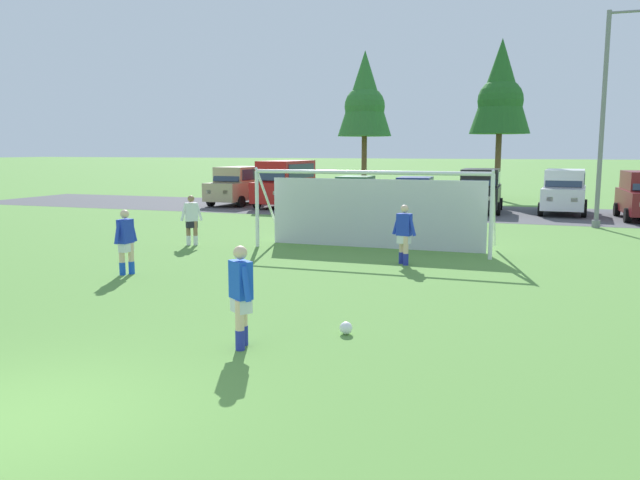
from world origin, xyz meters
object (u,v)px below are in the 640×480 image
player_striker_near (126,242)px  parked_car_slot_far_left (239,185)px  player_midfield_center (404,235)px  parked_car_slot_center_right (480,190)px  parked_car_slot_center_left (355,192)px  soccer_goal (373,208)px  parked_car_slot_right (564,191)px  street_lamp (607,118)px  player_winger_left (192,220)px  player_defender_far (241,297)px  soccer_ball (346,328)px  parked_car_slot_left (286,182)px  parked_car_slot_center (415,193)px

player_striker_near → parked_car_slot_far_left: 20.11m
player_midfield_center → parked_car_slot_center_right: bearing=87.6°
parked_car_slot_center_right → parked_car_slot_center_left: bearing=-177.0°
player_striker_near → player_midfield_center: bearing=30.3°
soccer_goal → parked_car_slot_right: (6.09, 13.66, -0.18)m
player_midfield_center → parked_car_slot_right: bearing=74.0°
parked_car_slot_right → street_lamp: street_lamp is taller
player_striker_near → street_lamp: street_lamp is taller
player_winger_left → parked_car_slot_center_right: 16.52m
soccer_goal → player_winger_left: size_ratio=4.54×
player_defender_far → parked_car_slot_center_left: parked_car_slot_center_left is taller
player_striker_near → parked_car_slot_center_right: size_ratio=0.35×
player_winger_left → street_lamp: 16.59m
soccer_ball → soccer_goal: 9.44m
street_lamp → parked_car_slot_left: bearing=163.9°
soccer_goal → parked_car_slot_right: size_ratio=1.58×
player_defender_far → parked_car_slot_center_left: 23.80m
player_winger_left → parked_car_slot_left: (-2.43, 14.01, 0.52)m
player_midfield_center → parked_car_slot_far_left: (-12.70, 15.38, 0.29)m
player_striker_near → player_midfield_center: size_ratio=1.00×
player_midfield_center → parked_car_slot_left: bearing=122.7°
player_defender_far → parked_car_slot_far_left: 26.19m
soccer_goal → parked_car_slot_center_left: soccer_goal is taller
parked_car_slot_left → parked_car_slot_center: bearing=1.7°
soccer_goal → player_winger_left: bearing=-167.9°
soccer_ball → soccer_goal: (-1.89, 9.17, 1.18)m
player_midfield_center → player_winger_left: 7.38m
parked_car_slot_left → soccer_goal: bearing=-57.1°
soccer_ball → parked_car_slot_far_left: size_ratio=0.05×
soccer_goal → player_striker_near: 7.76m
player_striker_near → parked_car_slot_left: bearing=100.3°
parked_car_slot_far_left → player_winger_left: bearing=-69.2°
player_midfield_center → parked_car_slot_center_right: (0.65, 15.61, 0.29)m
parked_car_slot_center → street_lamp: bearing=-29.1°
parked_car_slot_right → parked_car_slot_center: bearing=-174.6°
street_lamp → player_striker_near: bearing=-130.3°
parked_car_slot_center_left → parked_car_slot_right: 10.44m
player_midfield_center → parked_car_slot_far_left: parked_car_slot_far_left is taller
soccer_goal → player_striker_near: soccer_goal is taller
soccer_ball → player_midfield_center: bearing=93.5°
soccer_goal → parked_car_slot_left: size_ratio=1.53×
soccer_goal → parked_car_slot_left: (-8.24, 12.76, 0.05)m
player_midfield_center → player_defender_far: size_ratio=1.00×
soccer_goal → parked_car_slot_center: size_ratio=1.74×
soccer_goal → player_defender_far: (0.53, -10.40, -0.47)m
soccer_goal → player_defender_far: size_ratio=4.54×
parked_car_slot_center_left → parked_car_slot_right: parked_car_slot_right is taller
parked_car_slot_center_right → street_lamp: street_lamp is taller
player_midfield_center → soccer_goal: bearing=121.8°
player_midfield_center → parked_car_slot_center_left: 16.34m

